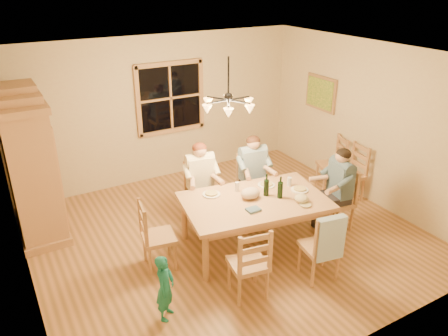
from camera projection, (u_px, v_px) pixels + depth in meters
floor at (228, 236)px, 6.66m from camera, size 5.50×5.50×0.00m
ceiling at (229, 56)px, 5.55m from camera, size 5.50×5.00×0.02m
wall_back at (160, 109)px, 8.08m from camera, size 5.50×0.02×2.70m
wall_left at (15, 201)px, 4.86m from camera, size 0.02×5.00×2.70m
wall_right at (369, 123)px, 7.35m from camera, size 0.02×5.00×2.70m
window at (170, 98)px, 8.07m from camera, size 1.30×0.06×1.30m
painting at (321, 93)px, 8.18m from camera, size 0.06×0.78×0.64m
chandelier at (228, 104)px, 5.81m from camera, size 0.77×0.68×0.71m
armoire at (31, 168)px, 6.40m from camera, size 0.66×1.40×2.30m
dining_table at (255, 206)px, 6.17m from camera, size 2.18×1.53×0.76m
chair_far_left at (201, 203)px, 6.97m from camera, size 0.50×0.49×0.99m
chair_far_right at (252, 194)px, 7.25m from camera, size 0.50×0.49×0.99m
chair_near_left at (248, 274)px, 5.35m from camera, size 0.50×0.49×0.99m
chair_near_right at (319, 257)px, 5.67m from camera, size 0.50×0.49×0.99m
chair_end_left at (159, 247)px, 5.88m from camera, size 0.49×0.50×0.99m
chair_end_right at (336, 211)px, 6.76m from camera, size 0.49×0.50×0.99m
adult_woman at (200, 173)px, 6.74m from camera, size 0.44×0.48×0.87m
adult_plaid_man at (253, 165)px, 7.03m from camera, size 0.44×0.48×0.87m
adult_slate_man at (340, 179)px, 6.54m from camera, size 0.48×0.44×0.87m
towel at (330, 239)px, 5.34m from camera, size 0.39×0.16×0.58m
wine_bottle_a at (266, 185)px, 6.18m from camera, size 0.08×0.08×0.33m
wine_bottle_b at (280, 187)px, 6.11m from camera, size 0.08×0.08×0.33m
plate_woman at (211, 194)px, 6.25m from camera, size 0.26×0.26×0.02m
plate_plaid at (266, 185)px, 6.53m from camera, size 0.26×0.26×0.02m
plate_slate at (300, 190)px, 6.38m from camera, size 0.26×0.26×0.02m
wine_glass_a at (237, 187)px, 6.34m from camera, size 0.06×0.06×0.14m
wine_glass_b at (289, 182)px, 6.49m from camera, size 0.06×0.06×0.14m
cap at (301, 199)px, 6.04m from camera, size 0.20×0.20×0.11m
napkin at (253, 210)px, 5.84m from camera, size 0.20×0.17×0.03m
cloth_bundle at (250, 193)px, 6.14m from camera, size 0.28×0.22×0.15m
child at (165, 288)px, 4.94m from camera, size 0.35×0.36×0.83m
chair_spare_front at (348, 183)px, 7.65m from camera, size 0.47×0.49×0.99m
chair_spare_back at (330, 173)px, 8.02m from camera, size 0.54×0.55×0.99m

